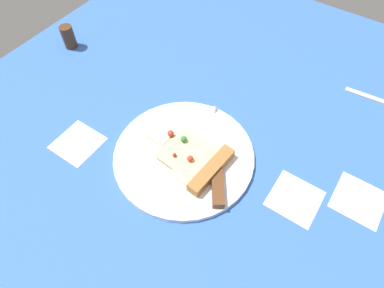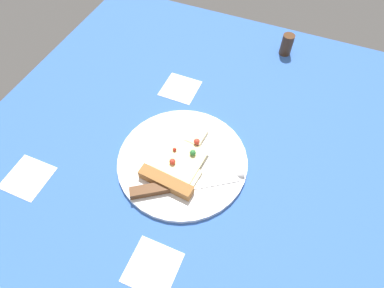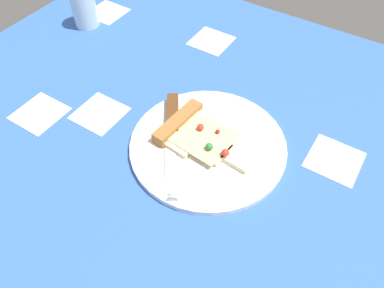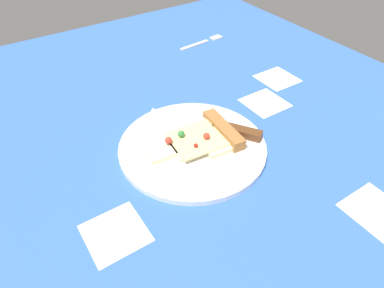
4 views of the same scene
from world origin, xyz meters
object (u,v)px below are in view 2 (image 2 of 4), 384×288
Objects in this scene: pizza_slice at (177,166)px; pepper_shaker at (287,45)px; knife at (176,186)px; plate at (182,161)px.

pepper_shaker is at bearing 80.59° from pizza_slice.
pizza_slice is at bearing 169.41° from knife.
pepper_shaker is (-12.42, -47.83, 1.11)cm from pizza_slice.
pizza_slice is 0.86× the size of knife.
plate is 1.36× the size of knife.
pizza_slice is at bearing 75.44° from pepper_shaker.
knife is at bearing 103.56° from plate.
pepper_shaker is at bearing -105.09° from plate.
pizza_slice reaches higher than knife.
pizza_slice is at bearing 85.27° from plate.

